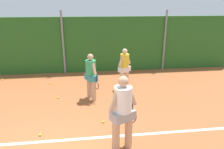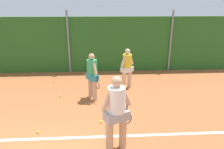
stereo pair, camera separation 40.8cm
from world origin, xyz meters
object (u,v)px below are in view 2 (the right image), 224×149
object	(u,v)px
player_midcourt	(92,74)
tennis_ball_3	(9,77)
tennis_ball_1	(54,82)
tennis_ball_9	(38,132)
player_backcourt_far	(127,67)
tennis_ball_5	(101,122)
tennis_ball_0	(94,82)
tennis_ball_8	(60,96)
player_foreground_near	(117,111)

from	to	relation	value
player_midcourt	tennis_ball_3	xyz separation A→B (m)	(-4.03, 2.49, -0.92)
tennis_ball_1	tennis_ball_9	xyz separation A→B (m)	(0.36, -3.84, 0.00)
player_backcourt_far	tennis_ball_3	xyz separation A→B (m)	(-5.39, 1.59, -0.90)
tennis_ball_3	tennis_ball_5	distance (m)	5.99
player_backcourt_far	tennis_ball_5	bearing A→B (deg)	-150.67
tennis_ball_0	tennis_ball_9	size ratio (longest dim) A/B	1.00
tennis_ball_1	tennis_ball_3	world-z (taller)	same
tennis_ball_5	tennis_ball_8	bearing A→B (deg)	129.19
player_backcourt_far	tennis_ball_8	xyz separation A→B (m)	(-2.60, -0.72, -0.90)
player_foreground_near	player_midcourt	size ratio (longest dim) A/B	1.10
player_midcourt	tennis_ball_8	distance (m)	1.55
player_backcourt_far	tennis_ball_0	xyz separation A→B (m)	(-1.36, 0.73, -0.90)
player_backcourt_far	tennis_ball_9	distance (m)	4.20
player_backcourt_far	tennis_ball_3	size ratio (longest dim) A/B	25.19
player_midcourt	tennis_ball_8	bearing A→B (deg)	-126.14
tennis_ball_3	tennis_ball_8	world-z (taller)	same
tennis_ball_1	tennis_ball_3	distance (m)	2.36
player_midcourt	tennis_ball_8	size ratio (longest dim) A/B	25.75
player_foreground_near	tennis_ball_0	distance (m)	4.67
player_backcourt_far	tennis_ball_8	size ratio (longest dim) A/B	25.19
tennis_ball_1	tennis_ball_5	xyz separation A→B (m)	(2.07, -3.41, 0.00)
tennis_ball_1	tennis_ball_9	size ratio (longest dim) A/B	1.00
tennis_ball_1	player_backcourt_far	bearing A→B (deg)	-14.91
player_midcourt	player_foreground_near	bearing A→B (deg)	-15.62
tennis_ball_3	tennis_ball_9	distance (m)	5.27
tennis_ball_1	tennis_ball_8	size ratio (longest dim) A/B	1.00
tennis_ball_8	tennis_ball_9	xyz separation A→B (m)	(-0.20, -2.27, 0.00)
player_midcourt	tennis_ball_1	size ratio (longest dim) A/B	25.75
player_backcourt_far	tennis_ball_8	world-z (taller)	player_backcourt_far
tennis_ball_1	tennis_ball_9	world-z (taller)	same
player_midcourt	tennis_ball_9	distance (m)	2.70
tennis_ball_0	tennis_ball_8	size ratio (longest dim) A/B	1.00
tennis_ball_3	tennis_ball_8	xyz separation A→B (m)	(2.79, -2.31, 0.00)
tennis_ball_0	tennis_ball_5	size ratio (longest dim) A/B	1.00
tennis_ball_0	tennis_ball_1	size ratio (longest dim) A/B	1.00
tennis_ball_8	tennis_ball_1	bearing A→B (deg)	109.59
player_backcourt_far	tennis_ball_3	bearing A→B (deg)	125.83
player_backcourt_far	tennis_ball_0	bearing A→B (deg)	114.02
player_foreground_near	tennis_ball_1	world-z (taller)	player_foreground_near
player_midcourt	tennis_ball_8	xyz separation A→B (m)	(-1.23, 0.17, -0.92)
player_backcourt_far	tennis_ball_5	world-z (taller)	player_backcourt_far
tennis_ball_5	tennis_ball_8	world-z (taller)	same
player_backcourt_far	tennis_ball_1	distance (m)	3.39
player_backcourt_far	tennis_ball_8	bearing A→B (deg)	157.79
player_foreground_near	tennis_ball_1	bearing A→B (deg)	92.46
tennis_ball_5	tennis_ball_1	bearing A→B (deg)	121.18
player_backcourt_far	player_foreground_near	bearing A→B (deg)	-138.62
tennis_ball_5	player_foreground_near	bearing A→B (deg)	-73.32
player_midcourt	tennis_ball_3	distance (m)	4.82
tennis_ball_0	tennis_ball_8	distance (m)	1.91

